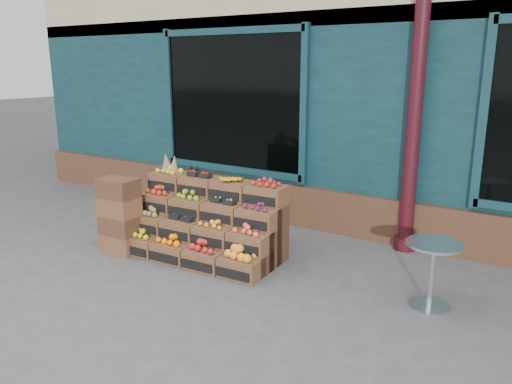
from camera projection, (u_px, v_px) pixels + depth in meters
The scene contains 6 objects.
ground at pixel (236, 284), 5.40m from camera, with size 60.00×60.00×0.00m, color #4B4B4E.
shop_facade at pixel (400, 59), 8.94m from camera, with size 12.00×6.24×4.80m.
crate_display at pixel (207, 226), 6.15m from camera, with size 1.96×1.05×1.19m.
spare_crates at pixel (120, 216), 6.22m from camera, with size 0.49×0.35×0.95m.
bistro_table at pixel (432, 268), 4.77m from camera, with size 0.53×0.53×0.67m.
shopkeeper at pixel (274, 150), 7.85m from camera, with size 0.73×0.48×1.99m, color #1B6030.
Camera 1 is at (2.91, -4.05, 2.31)m, focal length 35.00 mm.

